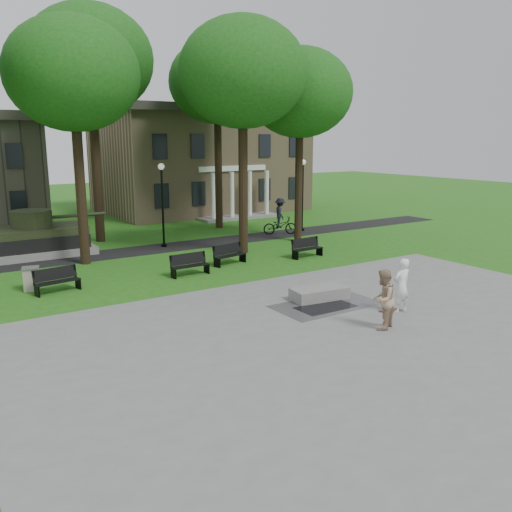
{
  "coord_description": "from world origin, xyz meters",
  "views": [
    {
      "loc": [
        -11.78,
        -16.05,
        6.11
      ],
      "look_at": [
        0.03,
        1.97,
        1.4
      ],
      "focal_mm": 38.0,
      "sensor_mm": 36.0,
      "label": 1
    }
  ],
  "objects_px": {
    "cyclist": "(280,220)",
    "park_bench_0": "(57,280)",
    "concrete_block": "(319,293)",
    "skateboarder": "(402,286)",
    "trash_bin": "(31,279)",
    "friend_watching": "(383,299)"
  },
  "relations": [
    {
      "from": "concrete_block",
      "to": "cyclist",
      "type": "relative_size",
      "value": 0.94
    },
    {
      "from": "skateboarder",
      "to": "park_bench_0",
      "type": "xyz_separation_m",
      "value": [
        -9.57,
        9.45,
        -0.48
      ]
    },
    {
      "from": "friend_watching",
      "to": "park_bench_0",
      "type": "bearing_deg",
      "value": -77.55
    },
    {
      "from": "cyclist",
      "to": "concrete_block",
      "type": "bearing_deg",
      "value": 173.0
    },
    {
      "from": "skateboarder",
      "to": "friend_watching",
      "type": "xyz_separation_m",
      "value": [
        -1.81,
        -0.84,
        0.01
      ]
    },
    {
      "from": "trash_bin",
      "to": "park_bench_0",
      "type": "bearing_deg",
      "value": -47.72
    },
    {
      "from": "park_bench_0",
      "to": "trash_bin",
      "type": "distance_m",
      "value": 1.2
    },
    {
      "from": "cyclist",
      "to": "park_bench_0",
      "type": "xyz_separation_m",
      "value": [
        -15.38,
        -5.98,
        -0.43
      ]
    },
    {
      "from": "concrete_block",
      "to": "park_bench_0",
      "type": "height_order",
      "value": "park_bench_0"
    },
    {
      "from": "friend_watching",
      "to": "trash_bin",
      "type": "bearing_deg",
      "value": -77.1
    },
    {
      "from": "friend_watching",
      "to": "cyclist",
      "type": "height_order",
      "value": "cyclist"
    },
    {
      "from": "friend_watching",
      "to": "cyclist",
      "type": "xyz_separation_m",
      "value": [
        7.62,
        16.28,
        -0.06
      ]
    },
    {
      "from": "trash_bin",
      "to": "concrete_block",
      "type": "bearing_deg",
      "value": -39.78
    },
    {
      "from": "concrete_block",
      "to": "cyclist",
      "type": "xyz_separation_m",
      "value": [
        7.18,
        12.6,
        0.71
      ]
    },
    {
      "from": "cyclist",
      "to": "park_bench_0",
      "type": "distance_m",
      "value": 16.51
    },
    {
      "from": "skateboarder",
      "to": "friend_watching",
      "type": "distance_m",
      "value": 2.0
    },
    {
      "from": "skateboarder",
      "to": "park_bench_0",
      "type": "bearing_deg",
      "value": -45.13
    },
    {
      "from": "skateboarder",
      "to": "trash_bin",
      "type": "relative_size",
      "value": 2.05
    },
    {
      "from": "concrete_block",
      "to": "trash_bin",
      "type": "distance_m",
      "value": 11.72
    },
    {
      "from": "cyclist",
      "to": "park_bench_0",
      "type": "height_order",
      "value": "cyclist"
    },
    {
      "from": "friend_watching",
      "to": "trash_bin",
      "type": "height_order",
      "value": "friend_watching"
    },
    {
      "from": "skateboarder",
      "to": "cyclist",
      "type": "relative_size",
      "value": 0.84
    }
  ]
}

